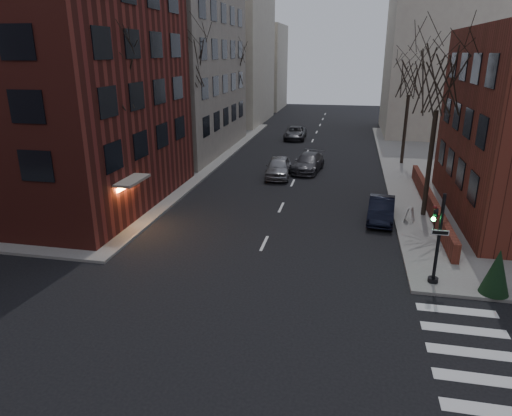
{
  "coord_description": "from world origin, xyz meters",
  "views": [
    {
      "loc": [
        4.03,
        -9.83,
        9.6
      ],
      "look_at": [
        -0.41,
        11.85,
        2.0
      ],
      "focal_mm": 32.0,
      "sensor_mm": 36.0,
      "label": 1
    }
  ],
  "objects_px": {
    "car_lane_gray": "(308,163)",
    "parked_sedan": "(381,210)",
    "streetlamp_far": "(242,101)",
    "tree_left_a": "(114,74)",
    "car_lane_far": "(295,133)",
    "tree_right_b": "(410,77)",
    "evergreen_shrub": "(497,272)",
    "streetlamp_near": "(180,129)",
    "traffic_signal": "(436,245)",
    "sandwich_board": "(410,215)",
    "car_lane_silver": "(278,167)",
    "tree_left_b": "(188,61)",
    "tree_right_a": "(440,82)",
    "tree_left_c": "(232,67)"
  },
  "relations": [
    {
      "from": "streetlamp_near",
      "to": "tree_right_b",
      "type": "bearing_deg",
      "value": 30.47
    },
    {
      "from": "car_lane_gray",
      "to": "parked_sedan",
      "type": "bearing_deg",
      "value": -56.4
    },
    {
      "from": "tree_right_a",
      "to": "car_lane_far",
      "type": "relative_size",
      "value": 1.91
    },
    {
      "from": "evergreen_shrub",
      "to": "tree_left_c",
      "type": "bearing_deg",
      "value": 121.23
    },
    {
      "from": "tree_left_a",
      "to": "car_lane_far",
      "type": "relative_size",
      "value": 2.02
    },
    {
      "from": "tree_left_a",
      "to": "tree_right_a",
      "type": "relative_size",
      "value": 1.06
    },
    {
      "from": "tree_right_b",
      "to": "sandwich_board",
      "type": "relative_size",
      "value": 10.67
    },
    {
      "from": "streetlamp_far",
      "to": "car_lane_gray",
      "type": "bearing_deg",
      "value": -57.45
    },
    {
      "from": "tree_left_c",
      "to": "evergreen_shrub",
      "type": "height_order",
      "value": "tree_left_c"
    },
    {
      "from": "tree_left_c",
      "to": "car_lane_far",
      "type": "height_order",
      "value": "tree_left_c"
    },
    {
      "from": "car_lane_far",
      "to": "evergreen_shrub",
      "type": "distance_m",
      "value": 36.4
    },
    {
      "from": "tree_left_b",
      "to": "car_lane_far",
      "type": "bearing_deg",
      "value": 68.15
    },
    {
      "from": "tree_left_b",
      "to": "evergreen_shrub",
      "type": "height_order",
      "value": "tree_left_b"
    },
    {
      "from": "tree_right_b",
      "to": "streetlamp_far",
      "type": "xyz_separation_m",
      "value": [
        -17.0,
        10.0,
        -3.35
      ]
    },
    {
      "from": "car_lane_gray",
      "to": "evergreen_shrub",
      "type": "distance_m",
      "value": 21.61
    },
    {
      "from": "car_lane_silver",
      "to": "evergreen_shrub",
      "type": "height_order",
      "value": "evergreen_shrub"
    },
    {
      "from": "tree_left_c",
      "to": "sandwich_board",
      "type": "relative_size",
      "value": 11.3
    },
    {
      "from": "traffic_signal",
      "to": "streetlamp_near",
      "type": "xyz_separation_m",
      "value": [
        -16.14,
        13.01,
        2.33
      ]
    },
    {
      "from": "parked_sedan",
      "to": "car_lane_silver",
      "type": "bearing_deg",
      "value": 135.67
    },
    {
      "from": "tree_left_a",
      "to": "car_lane_silver",
      "type": "height_order",
      "value": "tree_left_a"
    },
    {
      "from": "tree_right_b",
      "to": "traffic_signal",
      "type": "bearing_deg",
      "value": -92.15
    },
    {
      "from": "tree_left_c",
      "to": "tree_right_b",
      "type": "height_order",
      "value": "tree_left_c"
    },
    {
      "from": "tree_left_a",
      "to": "streetlamp_far",
      "type": "xyz_separation_m",
      "value": [
        0.6,
        28.0,
        -4.23
      ]
    },
    {
      "from": "tree_left_a",
      "to": "tree_left_c",
      "type": "distance_m",
      "value": 26.0
    },
    {
      "from": "car_lane_silver",
      "to": "tree_left_c",
      "type": "bearing_deg",
      "value": 113.31
    },
    {
      "from": "traffic_signal",
      "to": "sandwich_board",
      "type": "relative_size",
      "value": 4.65
    },
    {
      "from": "parked_sedan",
      "to": "evergreen_shrub",
      "type": "bearing_deg",
      "value": -58.77
    },
    {
      "from": "sandwich_board",
      "to": "evergreen_shrub",
      "type": "bearing_deg",
      "value": -53.72
    },
    {
      "from": "traffic_signal",
      "to": "tree_right_b",
      "type": "relative_size",
      "value": 0.44
    },
    {
      "from": "car_lane_gray",
      "to": "evergreen_shrub",
      "type": "bearing_deg",
      "value": -56.25
    },
    {
      "from": "tree_right_b",
      "to": "tree_left_a",
      "type": "bearing_deg",
      "value": -134.36
    },
    {
      "from": "car_lane_gray",
      "to": "sandwich_board",
      "type": "distance_m",
      "value": 13.34
    },
    {
      "from": "tree_left_b",
      "to": "streetlamp_far",
      "type": "xyz_separation_m",
      "value": [
        0.6,
        16.0,
        -4.68
      ]
    },
    {
      "from": "car_lane_silver",
      "to": "car_lane_gray",
      "type": "xyz_separation_m",
      "value": [
        2.18,
        2.29,
        -0.06
      ]
    },
    {
      "from": "tree_left_b",
      "to": "streetlamp_far",
      "type": "relative_size",
      "value": 1.72
    },
    {
      "from": "tree_right_a",
      "to": "car_lane_silver",
      "type": "bearing_deg",
      "value": 143.24
    },
    {
      "from": "tree_left_c",
      "to": "streetlamp_near",
      "type": "distance_m",
      "value": 18.4
    },
    {
      "from": "tree_left_c",
      "to": "car_lane_gray",
      "type": "bearing_deg",
      "value": -51.57
    },
    {
      "from": "parked_sedan",
      "to": "car_lane_far",
      "type": "bearing_deg",
      "value": 112.69
    },
    {
      "from": "tree_right_b",
      "to": "evergreen_shrub",
      "type": "distance_m",
      "value": 24.42
    },
    {
      "from": "parked_sedan",
      "to": "car_lane_silver",
      "type": "height_order",
      "value": "car_lane_silver"
    },
    {
      "from": "tree_right_a",
      "to": "streetlamp_far",
      "type": "relative_size",
      "value": 1.55
    },
    {
      "from": "tree_left_c",
      "to": "tree_right_b",
      "type": "bearing_deg",
      "value": -24.44
    },
    {
      "from": "sandwich_board",
      "to": "evergreen_shrub",
      "type": "distance_m",
      "value": 8.45
    },
    {
      "from": "tree_left_c",
      "to": "evergreen_shrub",
      "type": "bearing_deg",
      "value": -58.77
    },
    {
      "from": "tree_left_a",
      "to": "streetlamp_near",
      "type": "bearing_deg",
      "value": 85.71
    },
    {
      "from": "traffic_signal",
      "to": "streetlamp_far",
      "type": "bearing_deg",
      "value": 116.06
    },
    {
      "from": "car_lane_silver",
      "to": "parked_sedan",
      "type": "bearing_deg",
      "value": -53.22
    },
    {
      "from": "tree_left_a",
      "to": "streetlamp_far",
      "type": "relative_size",
      "value": 1.63
    },
    {
      "from": "streetlamp_near",
      "to": "streetlamp_far",
      "type": "relative_size",
      "value": 1.0
    }
  ]
}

